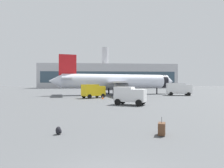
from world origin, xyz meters
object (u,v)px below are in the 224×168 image
(airplane_at_gate, at_px, (117,81))
(traveller_backpack, at_px, (59,131))
(service_truck, at_px, (93,90))
(rolling_suitcase, at_px, (162,129))
(fuel_truck, at_px, (178,89))
(safety_cone_near, at_px, (143,92))
(cargo_van, at_px, (130,95))
(safety_cone_mid, at_px, (103,97))

(airplane_at_gate, distance_m, traveller_backpack, 39.71)
(service_truck, distance_m, rolling_suitcase, 28.69)
(traveller_backpack, bearing_deg, fuel_truck, 56.53)
(service_truck, relative_size, fuel_truck, 0.82)
(service_truck, distance_m, traveller_backpack, 27.67)
(safety_cone_near, bearing_deg, cargo_van, -106.44)
(service_truck, bearing_deg, fuel_truck, 17.51)
(rolling_suitcase, bearing_deg, cargo_van, 87.67)
(rolling_suitcase, bearing_deg, fuel_truck, 64.73)
(safety_cone_near, xyz_separation_m, traveller_backpack, (-16.74, -48.35, -0.13))
(cargo_van, distance_m, traveller_backpack, 16.41)
(service_truck, distance_m, fuel_truck, 22.65)
(cargo_van, xyz_separation_m, safety_cone_near, (9.88, 33.50, -1.09))
(service_truck, relative_size, traveller_backpack, 10.83)
(safety_cone_near, bearing_deg, fuel_truck, -66.58)
(fuel_truck, bearing_deg, safety_cone_mid, -155.10)
(airplane_at_gate, distance_m, fuel_truck, 16.14)
(traveller_backpack, bearing_deg, rolling_suitcase, -5.46)
(cargo_van, height_order, rolling_suitcase, cargo_van)
(cargo_van, relative_size, rolling_suitcase, 4.39)
(service_truck, relative_size, rolling_suitcase, 4.72)
(safety_cone_mid, xyz_separation_m, rolling_suitcase, (3.09, -25.91, 0.10))
(fuel_truck, xyz_separation_m, traveller_backpack, (-22.76, -34.43, -1.54))
(service_truck, height_order, safety_cone_near, service_truck)
(safety_cone_mid, bearing_deg, safety_cone_near, 59.44)
(cargo_van, distance_m, safety_cone_near, 34.94)
(service_truck, height_order, traveller_backpack, service_truck)
(safety_cone_near, bearing_deg, airplane_at_gate, -134.69)
(service_truck, relative_size, safety_cone_mid, 8.74)
(safety_cone_near, bearing_deg, traveller_backpack, -109.09)
(airplane_at_gate, height_order, fuel_truck, airplane_at_gate)
(cargo_van, bearing_deg, rolling_suitcase, -92.33)
(service_truck, distance_m, safety_cone_near, 25.96)
(service_truck, relative_size, safety_cone_near, 7.12)
(airplane_at_gate, bearing_deg, fuel_truck, -16.08)
(cargo_van, xyz_separation_m, traveller_backpack, (-6.86, -14.86, -1.22))
(fuel_truck, distance_m, rolling_suitcase, 38.76)
(safety_cone_mid, distance_m, rolling_suitcase, 26.10)
(cargo_van, bearing_deg, traveller_backpack, -114.77)
(cargo_van, height_order, traveller_backpack, cargo_van)
(safety_cone_mid, bearing_deg, airplane_at_gate, 72.69)
(fuel_truck, distance_m, safety_cone_near, 15.23)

